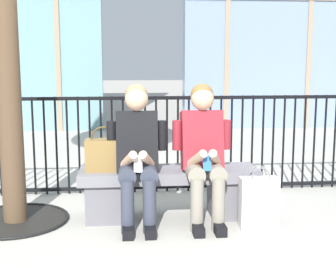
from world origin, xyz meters
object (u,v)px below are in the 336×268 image
(stone_bench, at_px, (169,188))
(handbag_on_bench, at_px, (104,154))
(shopping_bag, at_px, (259,202))
(seated_person_with_phone, at_px, (137,150))
(seated_person_companion, at_px, (203,149))

(stone_bench, height_order, handbag_on_bench, handbag_on_bench)
(shopping_bag, bearing_deg, handbag_on_bench, 165.75)
(seated_person_with_phone, distance_m, handbag_on_bench, 0.32)
(seated_person_with_phone, distance_m, shopping_bag, 1.12)
(seated_person_with_phone, distance_m, seated_person_companion, 0.57)
(seated_person_companion, relative_size, shopping_bag, 2.26)
(handbag_on_bench, relative_size, shopping_bag, 0.74)
(stone_bench, relative_size, shopping_bag, 2.99)
(seated_person_with_phone, bearing_deg, shopping_bag, -11.89)
(seated_person_companion, height_order, shopping_bag, seated_person_companion)
(seated_person_with_phone, height_order, handbag_on_bench, seated_person_with_phone)
(stone_bench, bearing_deg, seated_person_with_phone, -155.81)
(stone_bench, bearing_deg, handbag_on_bench, -179.01)
(handbag_on_bench, height_order, shopping_bag, handbag_on_bench)
(seated_person_with_phone, xyz_separation_m, seated_person_companion, (0.57, 0.00, 0.00))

